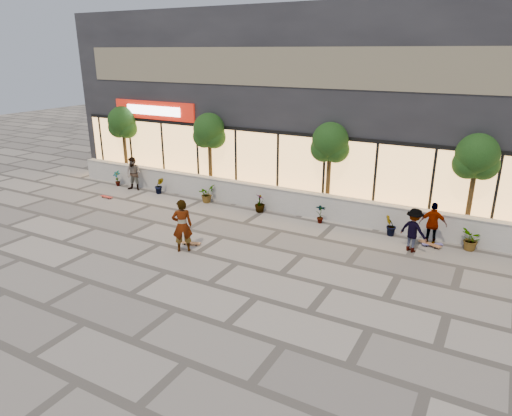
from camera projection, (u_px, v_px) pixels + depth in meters
The scene contains 22 objects.
ground at pixel (166, 272), 14.48m from camera, with size 80.00×80.00×0.00m, color #A49A8E.
planter_wall at pixel (268, 197), 20.11m from camera, with size 22.00×0.42×1.04m.
retail_building at pixel (317, 100), 23.43m from camera, with size 24.00×9.17×8.50m.
shrub_a at pixel (117, 178), 23.57m from camera, with size 0.43×0.29×0.81m, color #163310.
shrub_b at pixel (159, 186), 22.29m from camera, with size 0.45×0.36×0.81m, color #163310.
shrub_c at pixel (207, 194), 21.01m from camera, with size 0.73×0.63×0.81m, color #163310.
shrub_d at pixel (260, 203), 19.74m from camera, with size 0.45×0.45×0.81m, color #163310.
shrub_e at pixel (321, 214), 18.46m from camera, with size 0.43×0.29×0.81m, color #163310.
shrub_f at pixel (390, 226), 17.18m from camera, with size 0.45×0.36×0.81m, color #163310.
shrub_g at pixel (471, 240), 15.91m from camera, with size 0.73×0.63×0.81m, color #163310.
tree_west at pixel (123, 124), 23.98m from camera, with size 1.60×1.50×3.92m.
tree_midwest at pixel (209, 133), 21.48m from camera, with size 1.60×1.50×3.92m.
tree_mideast at pixel (330, 145), 18.74m from camera, with size 1.60×1.50×3.92m.
tree_east at pixel (477, 159), 16.23m from camera, with size 1.60×1.50×3.92m.
skater_center at pixel (182, 226), 15.70m from camera, with size 0.69×0.45×1.89m, color silver.
skater_left at pixel (134, 174), 22.70m from camera, with size 0.81×0.63×1.68m, color tan.
skater_right_near at pixel (433, 224), 16.25m from camera, with size 0.94×0.39×1.60m, color white.
skater_right_far at pixel (413, 230), 15.75m from camera, with size 1.01×0.58×1.57m, color maroon.
skateboard_center at pixel (191, 243), 16.48m from camera, with size 0.74×0.37×0.09m.
skateboard_left at pixel (107, 197), 21.70m from camera, with size 0.72×0.23×0.08m.
skateboard_right_near at pixel (430, 244), 16.37m from camera, with size 0.86×0.52×0.10m.
skateboard_right_far at pixel (432, 244), 16.36m from camera, with size 0.73×0.52×0.09m.
Camera 1 is at (8.78, -10.03, 6.66)m, focal length 32.00 mm.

